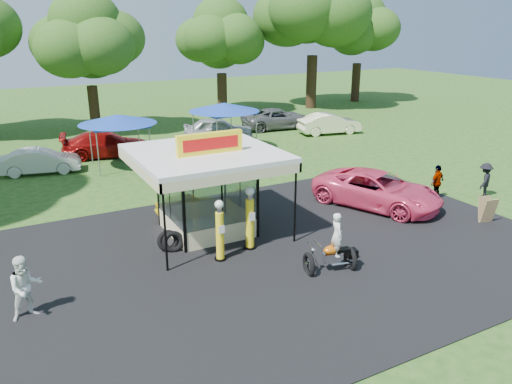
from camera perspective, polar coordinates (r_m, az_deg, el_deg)
ground at (r=17.36m, az=7.20°, el=-9.01°), size 120.00×120.00×0.00m
asphalt_apron at (r=18.83m, az=3.70°, el=-6.50°), size 20.00×14.00×0.04m
gas_station_kiosk at (r=19.81m, az=-5.70°, el=0.24°), size 5.40×5.40×4.18m
gas_pump_left at (r=17.57m, az=-4.16°, el=-4.60°), size 0.42×0.42×2.28m
gas_pump_right at (r=18.38m, az=-0.70°, el=-3.18°), size 0.46×0.46×2.45m
motorcycle at (r=17.13m, az=8.93°, el=-6.33°), size 1.91×1.19×2.18m
spare_tires at (r=18.75m, az=-9.74°, el=-5.56°), size 1.01×0.67×0.84m
a_frame_sign at (r=23.17m, az=24.89°, el=-1.89°), size 0.66×0.67×1.11m
kiosk_car at (r=22.18m, az=-7.80°, el=-1.36°), size 2.82×1.13×0.96m
pink_sedan at (r=23.47m, az=13.67°, el=0.26°), size 4.83×6.43×1.62m
spectator_west at (r=15.75m, az=-24.84°, el=-9.87°), size 1.05×0.88×1.92m
spectator_east_a at (r=26.41m, az=24.68°, el=1.22°), size 1.28×1.05×1.71m
spectator_east_b at (r=25.28m, az=19.99°, el=1.06°), size 1.06×0.61×1.69m
bg_car_a at (r=30.48m, az=-23.44°, el=3.26°), size 4.49×2.25×1.41m
bg_car_b at (r=32.94m, az=-16.69°, el=5.25°), size 5.77×3.15×1.58m
bg_car_c at (r=35.94m, az=-4.34°, el=7.15°), size 5.34×3.65×1.69m
bg_car_d at (r=40.29m, az=2.52°, el=8.38°), size 6.03×3.31×1.60m
bg_car_e at (r=38.67m, az=8.40°, el=7.74°), size 5.00×2.56×1.57m
tent_west at (r=29.84m, az=-15.54°, el=7.97°), size 4.43×4.43×3.10m
tent_east at (r=32.59m, az=-3.66°, el=9.62°), size 4.56×4.56×3.19m
oak_far_c at (r=39.75m, az=-18.68°, el=15.53°), size 8.63×8.63×10.17m
oak_far_d at (r=47.08m, az=-4.02°, el=16.77°), size 8.49×8.49×10.11m
oak_far_e at (r=50.22m, az=6.63°, el=19.73°), size 11.83×11.83×14.09m
oak_far_f at (r=55.39m, az=11.67°, el=17.29°), size 9.01×9.01×10.86m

